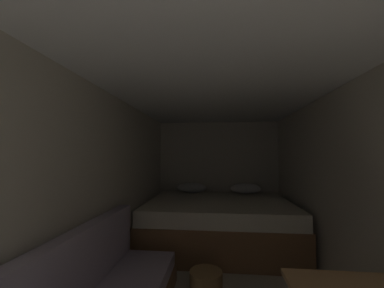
# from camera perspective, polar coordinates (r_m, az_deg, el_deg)

# --- Properties ---
(wall_back) EXTENTS (2.39, 0.05, 2.03)m
(wall_back) POSITION_cam_1_polar(r_m,az_deg,el_deg) (4.71, 6.28, -7.13)
(wall_back) COLOR beige
(wall_back) RESTS_ON ground
(wall_left) EXTENTS (0.05, 4.91, 2.03)m
(wall_left) POSITION_cam_1_polar(r_m,az_deg,el_deg) (2.51, -21.56, -10.80)
(wall_left) COLOR beige
(wall_left) RESTS_ON ground
(wall_right) EXTENTS (0.05, 4.91, 2.03)m
(wall_right) POSITION_cam_1_polar(r_m,az_deg,el_deg) (2.54, 34.59, -10.42)
(wall_right) COLOR beige
(wall_right) RESTS_ON ground
(ceiling_slab) EXTENTS (2.39, 4.91, 0.05)m
(ceiling_slab) POSITION_cam_1_polar(r_m,az_deg,el_deg) (2.31, 6.54, 14.31)
(ceiling_slab) COLOR white
(ceiling_slab) RESTS_ON wall_left
(bed) EXTENTS (2.17, 1.76, 0.87)m
(bed) POSITION_cam_1_polar(r_m,az_deg,el_deg) (3.89, 6.43, -18.03)
(bed) COLOR brown
(bed) RESTS_ON ground
(wicker_basket) EXTENTS (0.34, 0.34, 0.19)m
(wicker_basket) POSITION_cam_1_polar(r_m,az_deg,el_deg) (2.80, 3.39, -29.96)
(wicker_basket) COLOR olive
(wicker_basket) RESTS_ON ground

